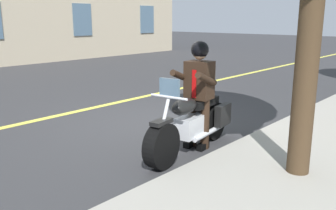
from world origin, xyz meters
The scene contains 4 objects.
ground_plane centered at (0.00, 0.00, 0.00)m, with size 80.00×80.00×0.00m, color #333335.
lane_center_stripe centered at (0.00, -2.00, 0.01)m, with size 60.00×0.16×0.01m, color #E5DB4C.
motorcycle_main centered at (0.69, 1.50, 0.45)m, with size 2.22×0.78×1.26m.
rider_main centered at (0.50, 1.47, 1.04)m, with size 0.67×0.61×1.74m.
Camera 1 is at (5.06, 4.86, 2.07)m, focal length 38.73 mm.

